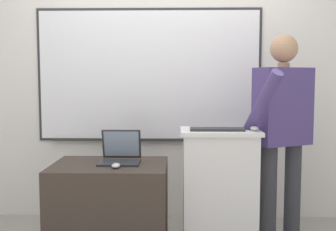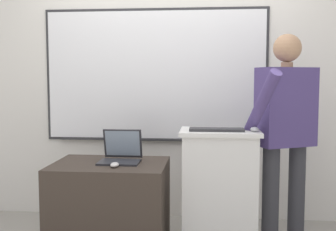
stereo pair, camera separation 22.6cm
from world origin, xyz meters
name	(u,v)px [view 2 (the right image)]	position (x,y,z in m)	size (l,w,h in m)	color
back_wall	(169,68)	(-0.01, 1.38, 1.42)	(6.40, 0.17, 2.86)	silver
lectern_podium	(219,192)	(0.46, 0.52, 0.47)	(0.59, 0.41, 0.94)	silver
side_desk	(110,207)	(-0.37, 0.47, 0.34)	(0.86, 0.64, 0.69)	#382D26
person_presenter	(286,125)	(0.96, 0.68, 0.97)	(0.61, 0.68, 1.66)	#333338
laptop	(121,153)	(-0.30, 0.53, 0.76)	(0.31, 0.29, 0.24)	#28282D
wireless_keyboard	(217,130)	(0.43, 0.46, 0.95)	(0.40, 0.14, 0.02)	#2D2D30
computer_mouse_by_laptop	(115,165)	(-0.30, 0.32, 0.70)	(0.06, 0.10, 0.03)	silver
computer_mouse_by_keyboard	(254,129)	(0.70, 0.45, 0.96)	(0.06, 0.10, 0.03)	#BCBCC1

